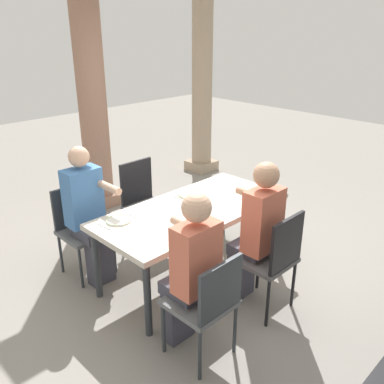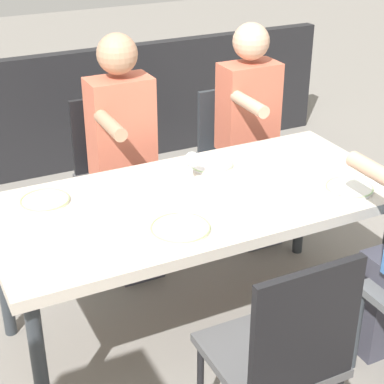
{
  "view_description": "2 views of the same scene",
  "coord_description": "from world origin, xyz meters",
  "px_view_note": "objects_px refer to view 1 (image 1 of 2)",
  "views": [
    {
      "loc": [
        -2.51,
        -2.52,
        2.36
      ],
      "look_at": [
        0.05,
        0.06,
        0.87
      ],
      "focal_mm": 38.88,
      "sensor_mm": 36.0,
      "label": 1
    },
    {
      "loc": [
        1.16,
        2.31,
        2.08
      ],
      "look_at": [
        0.03,
        0.01,
        0.77
      ],
      "focal_mm": 59.8,
      "sensor_mm": 36.0,
      "label": 2
    }
  ],
  "objects_px": {
    "chair_mid_north": "(143,199)",
    "chair_west_south": "(207,301)",
    "chair_mid_south": "(273,256)",
    "wine_glass_1": "(201,204)",
    "plate_3": "(255,195)",
    "chair_west_north": "(80,224)",
    "plate_2": "(190,194)",
    "stone_column_far": "(202,87)",
    "dining_table": "(193,214)",
    "diner_guest_third": "(190,268)",
    "diner_woman_green": "(88,212)",
    "plate_0": "(119,220)",
    "plate_1": "(197,222)",
    "diner_man_white": "(257,230)",
    "stone_column_centre": "(92,95)"
  },
  "relations": [
    {
      "from": "chair_mid_north",
      "to": "plate_0",
      "type": "relative_size",
      "value": 4.32
    },
    {
      "from": "plate_3",
      "to": "dining_table",
      "type": "bearing_deg",
      "value": 158.88
    },
    {
      "from": "dining_table",
      "to": "chair_west_north",
      "type": "xyz_separation_m",
      "value": [
        -0.71,
        0.86,
        -0.17
      ]
    },
    {
      "from": "diner_guest_third",
      "to": "stone_column_far",
      "type": "height_order",
      "value": "stone_column_far"
    },
    {
      "from": "plate_1",
      "to": "plate_3",
      "type": "relative_size",
      "value": 1.0
    },
    {
      "from": "chair_west_north",
      "to": "plate_1",
      "type": "distance_m",
      "value": 1.25
    },
    {
      "from": "chair_mid_north",
      "to": "wine_glass_1",
      "type": "distance_m",
      "value": 1.08
    },
    {
      "from": "dining_table",
      "to": "chair_mid_south",
      "type": "relative_size",
      "value": 2.01
    },
    {
      "from": "chair_mid_north",
      "to": "plate_0",
      "type": "height_order",
      "value": "chair_mid_north"
    },
    {
      "from": "dining_table",
      "to": "chair_west_north",
      "type": "relative_size",
      "value": 2.13
    },
    {
      "from": "plate_1",
      "to": "plate_0",
      "type": "bearing_deg",
      "value": 131.55
    },
    {
      "from": "chair_west_south",
      "to": "diner_guest_third",
      "type": "relative_size",
      "value": 0.66
    },
    {
      "from": "plate_2",
      "to": "diner_man_white",
      "type": "bearing_deg",
      "value": -96.66
    },
    {
      "from": "stone_column_far",
      "to": "wine_glass_1",
      "type": "relative_size",
      "value": 19.52
    },
    {
      "from": "stone_column_centre",
      "to": "chair_mid_north",
      "type": "bearing_deg",
      "value": -101.42
    },
    {
      "from": "chair_mid_south",
      "to": "plate_1",
      "type": "height_order",
      "value": "chair_mid_south"
    },
    {
      "from": "chair_mid_north",
      "to": "chair_west_south",
      "type": "bearing_deg",
      "value": -114.87
    },
    {
      "from": "chair_west_south",
      "to": "chair_mid_south",
      "type": "bearing_deg",
      "value": -0.36
    },
    {
      "from": "chair_west_south",
      "to": "stone_column_far",
      "type": "height_order",
      "value": "stone_column_far"
    },
    {
      "from": "stone_column_centre",
      "to": "stone_column_far",
      "type": "relative_size",
      "value": 1.07
    },
    {
      "from": "dining_table",
      "to": "diner_guest_third",
      "type": "bearing_deg",
      "value": -135.95
    },
    {
      "from": "chair_mid_north",
      "to": "stone_column_far",
      "type": "bearing_deg",
      "value": 29.74
    },
    {
      "from": "chair_west_south",
      "to": "plate_1",
      "type": "height_order",
      "value": "chair_west_south"
    },
    {
      "from": "chair_west_north",
      "to": "stone_column_far",
      "type": "xyz_separation_m",
      "value": [
        3.09,
        1.32,
        0.89
      ]
    },
    {
      "from": "chair_mid_north",
      "to": "diner_man_white",
      "type": "relative_size",
      "value": 0.71
    },
    {
      "from": "chair_west_north",
      "to": "plate_2",
      "type": "bearing_deg",
      "value": -34.16
    },
    {
      "from": "stone_column_far",
      "to": "plate_2",
      "type": "distance_m",
      "value": 2.98
    },
    {
      "from": "chair_mid_north",
      "to": "stone_column_far",
      "type": "distance_m",
      "value": 2.77
    },
    {
      "from": "chair_west_north",
      "to": "plate_3",
      "type": "bearing_deg",
      "value": -39.36
    },
    {
      "from": "dining_table",
      "to": "chair_west_north",
      "type": "distance_m",
      "value": 1.13
    },
    {
      "from": "plate_2",
      "to": "plate_3",
      "type": "height_order",
      "value": "same"
    },
    {
      "from": "diner_man_white",
      "to": "dining_table",
      "type": "bearing_deg",
      "value": 97.77
    },
    {
      "from": "chair_mid_north",
      "to": "plate_0",
      "type": "bearing_deg",
      "value": -140.98
    },
    {
      "from": "diner_guest_third",
      "to": "stone_column_centre",
      "type": "xyz_separation_m",
      "value": [
        1.06,
        2.86,
        0.79
      ]
    },
    {
      "from": "diner_man_white",
      "to": "stone_column_far",
      "type": "relative_size",
      "value": 0.47
    },
    {
      "from": "chair_mid_south",
      "to": "wine_glass_1",
      "type": "distance_m",
      "value": 0.78
    },
    {
      "from": "diner_man_white",
      "to": "plate_2",
      "type": "distance_m",
      "value": 0.92
    },
    {
      "from": "dining_table",
      "to": "diner_man_white",
      "type": "xyz_separation_m",
      "value": [
        0.09,
        -0.68,
        0.04
      ]
    },
    {
      "from": "chair_west_south",
      "to": "diner_woman_green",
      "type": "bearing_deg",
      "value": 89.89
    },
    {
      "from": "diner_woman_green",
      "to": "stone_column_far",
      "type": "distance_m",
      "value": 3.5
    },
    {
      "from": "diner_man_white",
      "to": "chair_west_north",
      "type": "bearing_deg",
      "value": 117.57
    },
    {
      "from": "chair_mid_north",
      "to": "plate_0",
      "type": "xyz_separation_m",
      "value": [
        -0.75,
        -0.61,
        0.21
      ]
    },
    {
      "from": "plate_2",
      "to": "wine_glass_1",
      "type": "bearing_deg",
      "value": -122.0
    },
    {
      "from": "diner_guest_third",
      "to": "chair_west_north",
      "type": "bearing_deg",
      "value": 90.11
    },
    {
      "from": "chair_west_south",
      "to": "plate_1",
      "type": "xyz_separation_m",
      "value": [
        0.5,
        0.6,
        0.24
      ]
    },
    {
      "from": "stone_column_far",
      "to": "chair_west_north",
      "type": "bearing_deg",
      "value": -156.93
    },
    {
      "from": "dining_table",
      "to": "chair_west_south",
      "type": "distance_m",
      "value": 1.12
    },
    {
      "from": "chair_mid_south",
      "to": "plate_3",
      "type": "relative_size",
      "value": 4.26
    },
    {
      "from": "chair_west_south",
      "to": "chair_mid_south",
      "type": "height_order",
      "value": "chair_mid_south"
    },
    {
      "from": "stone_column_centre",
      "to": "plate_2",
      "type": "height_order",
      "value": "stone_column_centre"
    }
  ]
}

